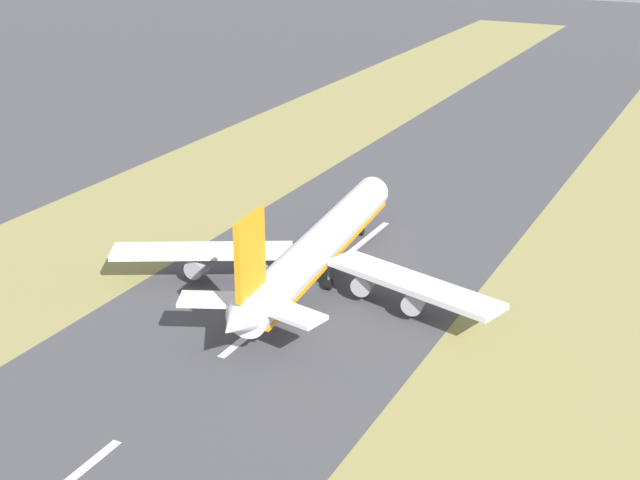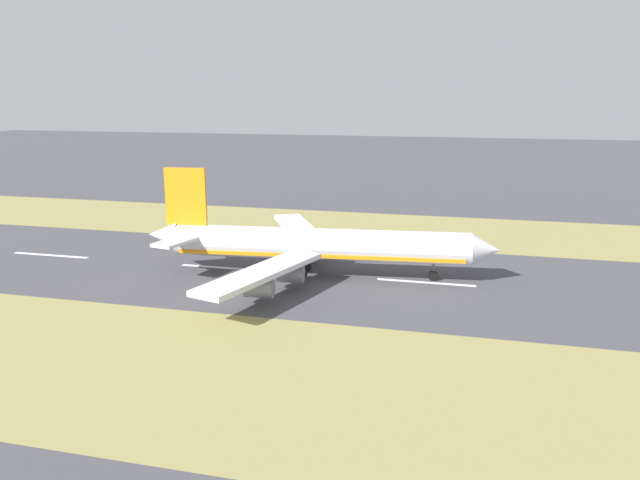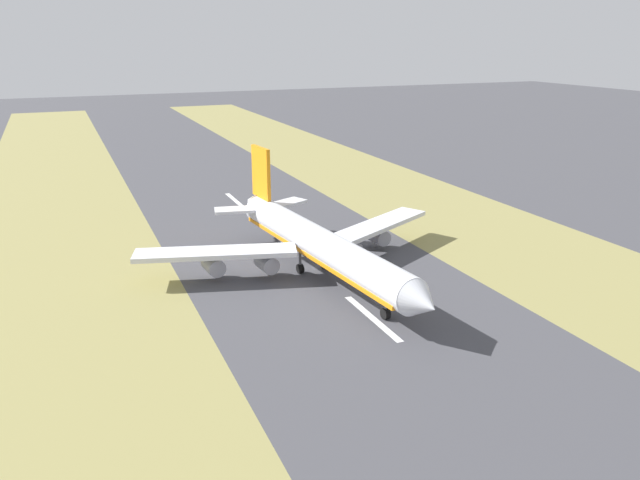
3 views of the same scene
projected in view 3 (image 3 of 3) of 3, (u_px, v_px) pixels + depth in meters
The scene contains 7 objects.
ground_plane at pixel (314, 268), 120.04m from camera, with size 800.00×800.00×0.00m, color #424247.
grass_median_west at pixel (503, 239), 136.67m from camera, with size 40.00×600.00×0.01m, color olive.
grass_median_east at pixel (63, 305), 103.40m from camera, with size 40.00×600.00×0.01m, color olive.
centreline_dash_near at pixel (236, 201), 168.68m from camera, with size 1.20×18.00×0.01m, color silver.
centreline_dash_mid at pixel (286, 244), 133.66m from camera, with size 1.20×18.00×0.01m, color silver.
centreline_dash_far at pixel (372, 318), 98.64m from camera, with size 1.20×18.00×0.01m, color silver.
airplane_main_jet at pixel (315, 242), 115.67m from camera, with size 63.77×67.20×20.20m.
Camera 3 is at (42.59, 104.05, 42.41)m, focal length 35.00 mm.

